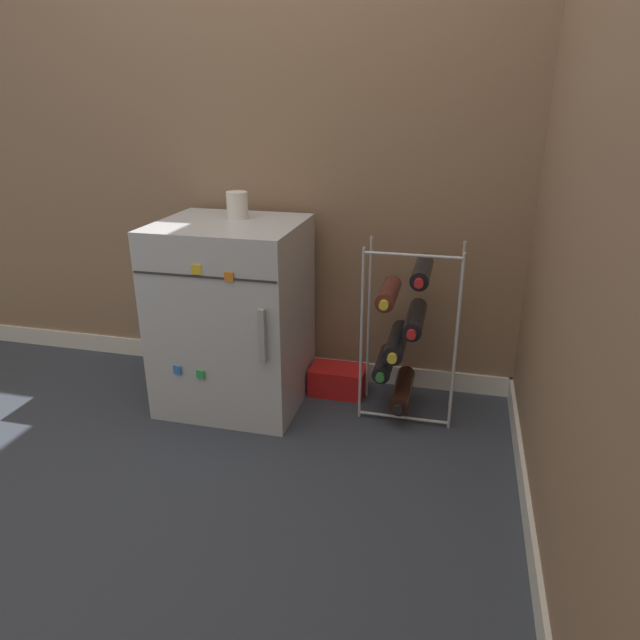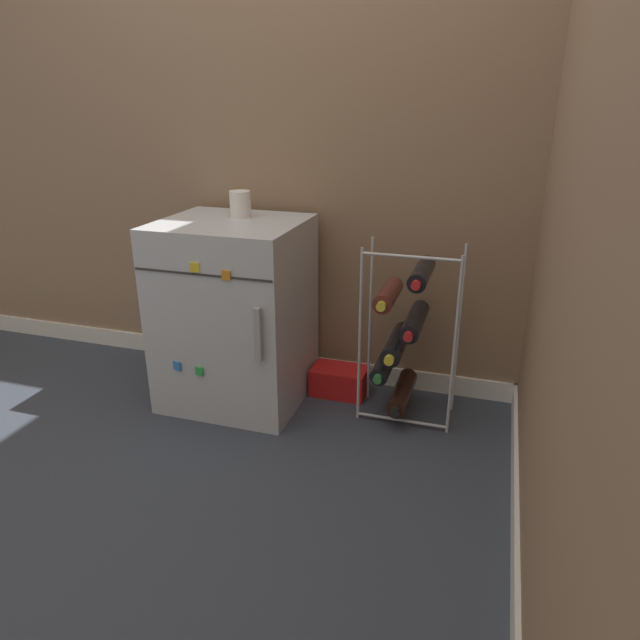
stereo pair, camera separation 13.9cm
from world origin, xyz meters
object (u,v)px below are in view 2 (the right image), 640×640
Objects in this scene: mini_fridge at (235,313)px; soda_box at (339,381)px; fridge_top_cup at (240,204)px; wine_rack at (402,336)px.

soda_box is at bearing 19.84° from mini_fridge.
fridge_top_cup reaches higher than mini_fridge.
fridge_top_cup is (-0.41, -0.07, 0.78)m from soda_box.
wine_rack reaches higher than soda_box.
wine_rack is 0.85m from fridge_top_cup.
mini_fridge is at bearing -160.16° from soda_box.
mini_fridge is 0.70m from wine_rack.
mini_fridge is 7.33× the size of fridge_top_cup.
wine_rack is 0.42m from soda_box.
mini_fridge is 1.08× the size of wine_rack.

